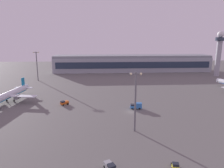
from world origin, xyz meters
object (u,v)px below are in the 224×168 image
Objects in this scene: control_tower at (219,51)px; catering_truck at (136,106)px; cargo_loader at (110,166)px; apron_light_central at (135,98)px; baggage_tractor at (64,103)px; apron_light_east at (37,64)px; airplane_terminal_side at (8,96)px; pushback_tug at (175,166)px.

control_tower is 6.73× the size of catering_truck.
apron_light_central reaches higher than cargo_loader.
baggage_tractor is 72.50m from apron_light_east.
pushback_tug is (69.82, -62.81, -2.90)m from airplane_terminal_side.
catering_truck is (-86.92, -82.69, -21.22)m from control_tower.
pushback_tug is at bearing -59.94° from apron_light_east.
baggage_tractor is (30.98, -5.47, -2.79)m from airplane_terminal_side.
baggage_tractor and cargo_loader have the same top height.
control_tower reaches higher than pushback_tug.
baggage_tractor is (-38.84, 57.33, 0.11)m from pushback_tug.
control_tower is 1.75× the size of apron_light_central.
pushback_tug is at bearing 174.89° from baggage_tractor.
airplane_terminal_side is 59.44m from apron_light_east.
cargo_loader is at bearing -66.44° from apron_light_east.
airplane_terminal_side reaches higher than pushback_tug.
catering_truck is at bearing -76.00° from pushback_tug.
pushback_tug is at bearing -122.75° from control_tower.
cargo_loader is at bearing 168.50° from catering_truck.
apron_light_central is 115.87m from apron_light_east.
control_tower is 8.63× the size of cargo_loader.
catering_truck is 1.74× the size of pushback_tug.
pushback_tug is at bearing -73.81° from apron_light_central.
control_tower reaches higher than cargo_loader.
airplane_terminal_side is at bearing -155.98° from control_tower.
control_tower is 11.73× the size of pushback_tug.
airplane_terminal_side is 69.03m from catering_truck.
control_tower is 170.20m from airplane_terminal_side.
control_tower reaches higher than apron_light_central.
apron_light_central is 0.97× the size of apron_light_east.
catering_truck is (67.58, -13.83, -2.39)m from airplane_terminal_side.
catering_truck is at bearing -142.08° from baggage_tractor.
pushback_tug is at bearing 153.34° from cargo_loader.
pushback_tug is 0.15× the size of apron_light_central.
cargo_loader is at bearing 9.14° from pushback_tug.
cargo_loader is (-15.41, -48.29, -0.40)m from catering_truck.
baggage_tractor is 0.97× the size of cargo_loader.
baggage_tractor is at bearing 133.95° from apron_light_central.
catering_truck reaches higher than cargo_loader.
apron_light_east reaches higher than airplane_terminal_side.
control_tower is 145.78m from baggage_tractor.
airplane_terminal_side is 93.96m from pushback_tug.
control_tower is at bearing -40.24° from catering_truck.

